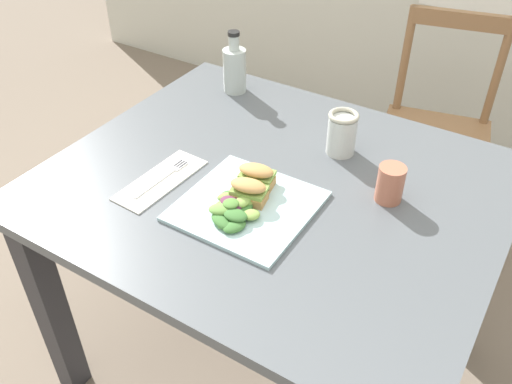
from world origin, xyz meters
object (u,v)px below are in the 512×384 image
(fork_on_napkin, at_px, (165,176))
(dining_table, at_px, (273,220))
(mason_jar_iced_tea, at_px, (342,135))
(chair_wooden_far, at_px, (435,132))
(sandwich_half_front, at_px, (248,191))
(cup_extra_side, at_px, (390,184))
(plate_lunch, at_px, (247,206))
(sandwich_half_back, at_px, (256,175))
(bottle_cold_brew, at_px, (235,71))

(fork_on_napkin, bearing_deg, dining_table, 28.48)
(mason_jar_iced_tea, bearing_deg, fork_on_napkin, -133.88)
(chair_wooden_far, distance_m, sandwich_half_front, 1.11)
(dining_table, bearing_deg, cup_extra_side, 17.35)
(plate_lunch, bearing_deg, sandwich_half_back, 105.72)
(sandwich_half_back, xyz_separation_m, fork_on_napkin, (-0.22, -0.09, -0.03))
(dining_table, xyz_separation_m, sandwich_half_front, (-0.01, -0.11, 0.17))
(sandwich_half_back, relative_size, bottle_cold_brew, 0.49)
(dining_table, relative_size, mason_jar_iced_tea, 9.42)
(dining_table, relative_size, fork_on_napkin, 5.99)
(chair_wooden_far, height_order, sandwich_half_front, chair_wooden_far)
(mason_jar_iced_tea, distance_m, cup_extra_side, 0.22)
(plate_lunch, relative_size, bottle_cold_brew, 1.52)
(dining_table, height_order, sandwich_half_back, sandwich_half_back)
(bottle_cold_brew, height_order, mason_jar_iced_tea, bottle_cold_brew)
(chair_wooden_far, xyz_separation_m, bottle_cold_brew, (-0.53, -0.59, 0.36))
(plate_lunch, distance_m, bottle_cold_brew, 0.59)
(plate_lunch, xyz_separation_m, mason_jar_iced_tea, (0.09, 0.33, 0.05))
(sandwich_half_front, relative_size, mason_jar_iced_tea, 0.81)
(sandwich_half_front, relative_size, fork_on_napkin, 0.51)
(sandwich_half_front, bearing_deg, fork_on_napkin, -174.06)
(plate_lunch, bearing_deg, chair_wooden_far, 80.45)
(dining_table, xyz_separation_m, mason_jar_iced_tea, (0.08, 0.21, 0.18))
(sandwich_half_back, xyz_separation_m, bottle_cold_brew, (-0.33, 0.40, 0.03))
(chair_wooden_far, height_order, sandwich_half_back, chair_wooden_far)
(mason_jar_iced_tea, bearing_deg, chair_wooden_far, 82.76)
(sandwich_half_back, bearing_deg, chair_wooden_far, 78.52)
(dining_table, xyz_separation_m, chair_wooden_far, (0.18, 0.94, -0.16))
(bottle_cold_brew, bearing_deg, mason_jar_iced_tea, -18.09)
(fork_on_napkin, relative_size, bottle_cold_brew, 0.95)
(fork_on_napkin, bearing_deg, bottle_cold_brew, 102.66)
(chair_wooden_far, xyz_separation_m, sandwich_half_back, (-0.20, -0.98, 0.33))
(sandwich_half_back, distance_m, mason_jar_iced_tea, 0.28)
(fork_on_napkin, height_order, mason_jar_iced_tea, mason_jar_iced_tea)
(sandwich_half_front, xyz_separation_m, fork_on_napkin, (-0.23, -0.02, -0.03))
(plate_lunch, xyz_separation_m, cup_extra_side, (0.27, 0.21, 0.04))
(mason_jar_iced_tea, xyz_separation_m, cup_extra_side, (0.18, -0.12, -0.01))
(chair_wooden_far, distance_m, cup_extra_side, 0.92)
(plate_lunch, xyz_separation_m, fork_on_napkin, (-0.24, -0.01, 0.00))
(chair_wooden_far, relative_size, mason_jar_iced_tea, 7.36)
(bottle_cold_brew, bearing_deg, chair_wooden_far, 48.10)
(fork_on_napkin, bearing_deg, cup_extra_side, 22.84)
(sandwich_half_back, bearing_deg, mason_jar_iced_tea, 67.14)
(fork_on_napkin, distance_m, cup_extra_side, 0.55)
(chair_wooden_far, bearing_deg, cup_extra_side, -83.88)
(sandwich_half_back, bearing_deg, sandwich_half_front, -75.27)
(dining_table, height_order, cup_extra_side, cup_extra_side)
(cup_extra_side, bearing_deg, mason_jar_iced_tea, 145.97)
(sandwich_half_back, height_order, cup_extra_side, cup_extra_side)
(sandwich_half_front, bearing_deg, chair_wooden_far, 80.02)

